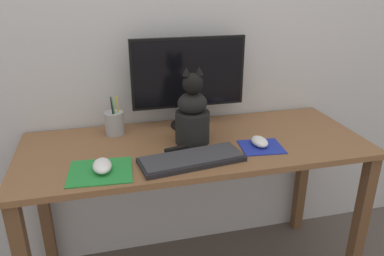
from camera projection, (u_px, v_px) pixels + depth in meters
The scene contains 10 objects.
wall_back at pixel (178, 14), 1.70m from camera, with size 7.00×0.04×2.50m.
desk at pixel (195, 165), 1.64m from camera, with size 1.47×0.58×0.75m.
monitor at pixel (189, 78), 1.69m from camera, with size 0.52×0.17×0.42m.
keyboard at pixel (192, 159), 1.43m from camera, with size 0.42×0.21×0.02m.
mousepad_left at pixel (101, 172), 1.36m from camera, with size 0.24×0.22×0.00m.
mousepad_right at pixel (261, 147), 1.56m from camera, with size 0.19×0.17×0.00m.
computer_mouse_left at pixel (102, 166), 1.36m from camera, with size 0.07×0.11×0.04m.
computer_mouse_right at pixel (260, 141), 1.56m from camera, with size 0.06×0.10×0.03m.
cat at pixel (192, 115), 1.56m from camera, with size 0.21×0.17×0.33m.
pen_cup at pixel (114, 123), 1.67m from camera, with size 0.08×0.08×0.18m.
Camera 1 is at (-0.37, -1.41, 1.41)m, focal length 35.00 mm.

